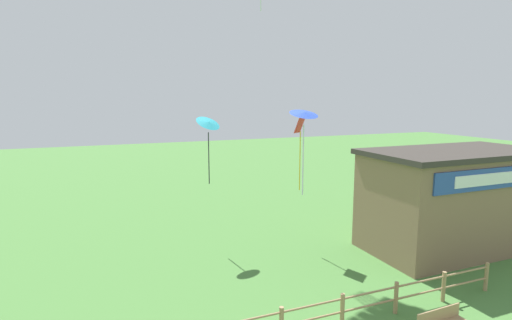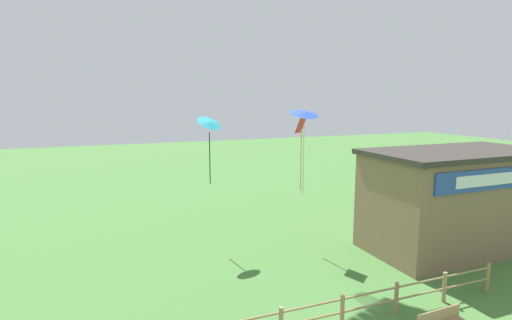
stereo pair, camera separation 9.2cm
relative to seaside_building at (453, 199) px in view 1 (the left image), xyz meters
The scene contains 4 objects.
seaside_building is the anchor object (origin of this frame).
kite_blue_delta 10.11m from the seaside_building, 169.54° to the right, with size 1.01×0.99×3.00m.
kite_cyan_delta 12.17m from the seaside_building, 156.71° to the left, with size 1.48×1.43×3.27m.
kite_red_diamond 7.92m from the seaside_building, 156.62° to the left, with size 0.80×0.75×3.69m.
Camera 1 is at (-4.77, -4.70, 7.17)m, focal length 28.00 mm.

